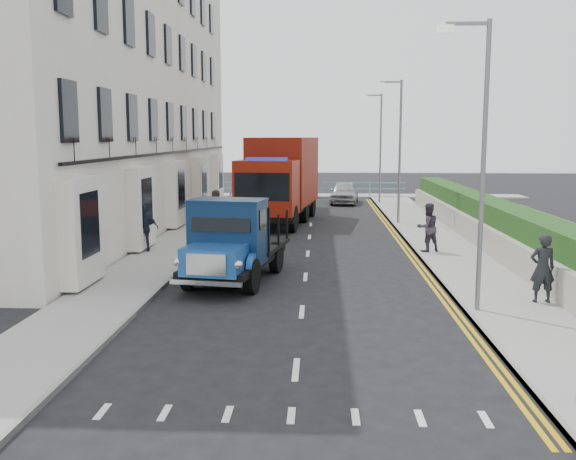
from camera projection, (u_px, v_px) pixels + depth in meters
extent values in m
plane|color=black|center=(304.00, 293.00, 17.92)|extent=(120.00, 120.00, 0.00)
cube|color=gray|center=(186.00, 238.00, 27.05)|extent=(2.40, 38.00, 0.12)
cube|color=gray|center=(437.00, 240.00, 26.54)|extent=(2.60, 38.00, 0.12)
cube|color=gray|center=(314.00, 196.00, 46.57)|extent=(30.00, 2.50, 0.12)
plane|color=slate|center=(316.00, 173.00, 77.21)|extent=(120.00, 120.00, 0.00)
cube|color=silver|center=(110.00, 79.00, 30.21)|extent=(6.00, 30.00, 14.00)
cube|color=black|center=(178.00, 152.00, 30.55)|extent=(0.12, 28.00, 0.10)
cube|color=#B2AD9E|center=(469.00, 229.00, 26.41)|extent=(0.30, 28.00, 1.00)
cube|color=#1D3C13|center=(487.00, 219.00, 26.32)|extent=(1.20, 28.00, 1.70)
cube|color=#59B2A5|center=(314.00, 182.00, 45.63)|extent=(13.00, 0.08, 0.06)
cube|color=#59B2A5|center=(314.00, 188.00, 45.69)|extent=(13.00, 0.06, 0.05)
cylinder|color=slate|center=(483.00, 171.00, 15.22)|extent=(0.12, 0.12, 7.00)
cube|color=slate|center=(468.00, 23.00, 14.76)|extent=(1.00, 0.08, 0.08)
cube|color=beige|center=(445.00, 29.00, 14.80)|extent=(0.35, 0.18, 0.18)
cylinder|color=slate|center=(400.00, 154.00, 31.04)|extent=(0.12, 0.12, 7.00)
cube|color=slate|center=(391.00, 82.00, 30.57)|extent=(1.00, 0.08, 0.08)
cube|color=beige|center=(380.00, 85.00, 30.61)|extent=(0.35, 0.18, 0.18)
cylinder|color=slate|center=(380.00, 149.00, 40.92)|extent=(0.12, 0.12, 7.00)
cube|color=slate|center=(374.00, 95.00, 40.45)|extent=(1.00, 0.08, 0.08)
cube|color=beige|center=(366.00, 97.00, 40.49)|extent=(0.35, 0.18, 0.18)
cylinder|color=black|center=(190.00, 273.00, 18.08)|extent=(0.43, 1.02, 0.99)
cylinder|color=black|center=(252.00, 276.00, 17.70)|extent=(0.43, 1.02, 0.99)
cylinder|color=black|center=(222.00, 255.00, 20.88)|extent=(0.43, 1.02, 0.99)
cylinder|color=black|center=(276.00, 257.00, 20.49)|extent=(0.43, 1.02, 0.99)
cube|color=black|center=(236.00, 260.00, 19.27)|extent=(2.76, 5.22, 0.19)
cube|color=#1C4C98|center=(215.00, 260.00, 17.37)|extent=(1.80, 1.59, 0.74)
cube|color=silver|center=(206.00, 265.00, 16.70)|extent=(1.08, 0.26, 0.57)
cube|color=#0C2244|center=(228.00, 232.00, 18.43)|extent=(2.24, 1.57, 1.81)
cube|color=black|center=(247.00, 246.00, 20.43)|extent=(2.62, 3.21, 0.12)
cylinder|color=black|center=(242.00, 218.00, 29.53)|extent=(0.52, 1.27, 1.24)
cylinder|color=black|center=(292.00, 219.00, 29.11)|extent=(0.52, 1.27, 1.24)
cylinder|color=black|center=(259.00, 209.00, 32.92)|extent=(0.52, 1.27, 1.24)
cylinder|color=black|center=(304.00, 210.00, 32.50)|extent=(0.52, 1.27, 1.24)
cylinder|color=black|center=(269.00, 204.00, 35.33)|extent=(0.52, 1.27, 1.24)
cylinder|color=black|center=(311.00, 205.00, 34.91)|extent=(0.52, 1.27, 1.24)
cube|color=black|center=(279.00, 207.00, 32.13)|extent=(3.58, 8.13, 0.28)
cube|color=maroon|center=(267.00, 188.00, 29.12)|extent=(2.95, 2.47, 2.47)
cube|color=black|center=(262.00, 187.00, 28.09)|extent=(2.46, 0.41, 1.24)
cube|color=maroon|center=(284.00, 170.00, 33.08)|extent=(3.54, 6.16, 3.37)
imported|color=black|center=(220.00, 259.00, 19.50)|extent=(1.64, 3.76, 1.26)
imported|color=#4E77A7|center=(233.00, 217.00, 29.86)|extent=(1.45, 3.77, 1.23)
imported|color=silver|center=(239.00, 210.00, 31.94)|extent=(2.24, 4.99, 1.42)
imported|color=black|center=(287.00, 188.00, 44.58)|extent=(4.04, 6.06, 1.55)
imported|color=#A09EA3|center=(344.00, 192.00, 41.67)|extent=(2.12, 4.37, 1.44)
imported|color=black|center=(542.00, 268.00, 16.29)|extent=(0.67, 0.46, 1.77)
imported|color=#38313B|center=(428.00, 227.00, 23.52)|extent=(1.06, 0.95, 1.79)
imported|color=#1A2030|center=(145.00, 228.00, 23.55)|extent=(1.07, 0.64, 1.71)
imported|color=#473A33|center=(216.00, 207.00, 30.85)|extent=(0.86, 0.60, 1.67)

